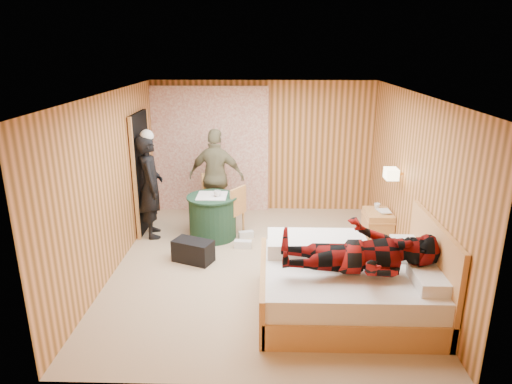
{
  "coord_description": "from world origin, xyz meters",
  "views": [
    {
      "loc": [
        0.11,
        -6.08,
        3.1
      ],
      "look_at": [
        -0.07,
        0.29,
        1.05
      ],
      "focal_mm": 32.0,
      "sensor_mm": 36.0,
      "label": 1
    }
  ],
  "objects_px": {
    "chair_far": "(215,195)",
    "chair_near": "(234,208)",
    "round_table": "(213,216)",
    "man_on_bed": "(361,241)",
    "man_at_table": "(216,177)",
    "bed": "(351,284)",
    "nightstand": "(377,227)",
    "duffel_bag": "(193,251)",
    "woman_standing": "(150,186)",
    "wall_lamp": "(391,174)"
  },
  "relations": [
    {
      "from": "wall_lamp",
      "to": "duffel_bag",
      "type": "relative_size",
      "value": 0.44
    },
    {
      "from": "wall_lamp",
      "to": "duffel_bag",
      "type": "distance_m",
      "value": 3.16
    },
    {
      "from": "wall_lamp",
      "to": "bed",
      "type": "xyz_separation_m",
      "value": [
        -0.8,
        -1.57,
        -0.97
      ]
    },
    {
      "from": "man_at_table",
      "to": "man_on_bed",
      "type": "relative_size",
      "value": 0.97
    },
    {
      "from": "woman_standing",
      "to": "man_on_bed",
      "type": "distance_m",
      "value": 3.88
    },
    {
      "from": "chair_near",
      "to": "man_on_bed",
      "type": "bearing_deg",
      "value": 66.41
    },
    {
      "from": "nightstand",
      "to": "round_table",
      "type": "relative_size",
      "value": 0.7
    },
    {
      "from": "nightstand",
      "to": "man_at_table",
      "type": "bearing_deg",
      "value": 161.25
    },
    {
      "from": "man_on_bed",
      "to": "bed",
      "type": "bearing_deg",
      "value": 97.45
    },
    {
      "from": "bed",
      "to": "woman_standing",
      "type": "relative_size",
      "value": 1.22
    },
    {
      "from": "bed",
      "to": "man_at_table",
      "type": "bearing_deg",
      "value": 124.11
    },
    {
      "from": "round_table",
      "to": "woman_standing",
      "type": "bearing_deg",
      "value": 176.73
    },
    {
      "from": "wall_lamp",
      "to": "man_on_bed",
      "type": "xyz_separation_m",
      "value": [
        -0.77,
        -1.8,
        -0.29
      ]
    },
    {
      "from": "chair_far",
      "to": "duffel_bag",
      "type": "distance_m",
      "value": 1.63
    },
    {
      "from": "woman_standing",
      "to": "man_at_table",
      "type": "bearing_deg",
      "value": -74.32
    },
    {
      "from": "man_at_table",
      "to": "duffel_bag",
      "type": "bearing_deg",
      "value": 93.23
    },
    {
      "from": "nightstand",
      "to": "man_on_bed",
      "type": "relative_size",
      "value": 0.33
    },
    {
      "from": "chair_far",
      "to": "man_on_bed",
      "type": "height_order",
      "value": "man_on_bed"
    },
    {
      "from": "woman_standing",
      "to": "nightstand",
      "type": "bearing_deg",
      "value": -110.52
    },
    {
      "from": "round_table",
      "to": "man_on_bed",
      "type": "xyz_separation_m",
      "value": [
        1.97,
        -2.39,
        0.63
      ]
    },
    {
      "from": "wall_lamp",
      "to": "chair_far",
      "type": "relative_size",
      "value": 0.28
    },
    {
      "from": "man_on_bed",
      "to": "woman_standing",
      "type": "bearing_deg",
      "value": 140.73
    },
    {
      "from": "woman_standing",
      "to": "chair_far",
      "type": "bearing_deg",
      "value": -75.23
    },
    {
      "from": "duffel_bag",
      "to": "wall_lamp",
      "type": "bearing_deg",
      "value": 29.07
    },
    {
      "from": "wall_lamp",
      "to": "man_on_bed",
      "type": "height_order",
      "value": "man_on_bed"
    },
    {
      "from": "nightstand",
      "to": "chair_far",
      "type": "distance_m",
      "value": 2.88
    },
    {
      "from": "chair_far",
      "to": "man_at_table",
      "type": "height_order",
      "value": "man_at_table"
    },
    {
      "from": "bed",
      "to": "chair_far",
      "type": "distance_m",
      "value": 3.45
    },
    {
      "from": "bed",
      "to": "duffel_bag",
      "type": "bearing_deg",
      "value": 149.68
    },
    {
      "from": "wall_lamp",
      "to": "man_on_bed",
      "type": "bearing_deg",
      "value": -113.22
    },
    {
      "from": "bed",
      "to": "duffel_bag",
      "type": "xyz_separation_m",
      "value": [
        -2.13,
        1.25,
        -0.17
      ]
    },
    {
      "from": "nightstand",
      "to": "man_at_table",
      "type": "relative_size",
      "value": 0.34
    },
    {
      "from": "duffel_bag",
      "to": "nightstand",
      "type": "bearing_deg",
      "value": 36.38
    },
    {
      "from": "round_table",
      "to": "woman_standing",
      "type": "height_order",
      "value": "woman_standing"
    },
    {
      "from": "round_table",
      "to": "man_on_bed",
      "type": "distance_m",
      "value": 3.16
    },
    {
      "from": "man_at_table",
      "to": "man_on_bed",
      "type": "height_order",
      "value": "man_on_bed"
    },
    {
      "from": "bed",
      "to": "nightstand",
      "type": "relative_size",
      "value": 3.63
    },
    {
      "from": "wall_lamp",
      "to": "chair_near",
      "type": "distance_m",
      "value": 2.61
    },
    {
      "from": "nightstand",
      "to": "chair_near",
      "type": "bearing_deg",
      "value": 173.17
    },
    {
      "from": "bed",
      "to": "woman_standing",
      "type": "height_order",
      "value": "woman_standing"
    },
    {
      "from": "chair_near",
      "to": "nightstand",
      "type": "bearing_deg",
      "value": 116.18
    },
    {
      "from": "wall_lamp",
      "to": "duffel_bag",
      "type": "height_order",
      "value": "wall_lamp"
    },
    {
      "from": "round_table",
      "to": "chair_near",
      "type": "bearing_deg",
      "value": 10.79
    },
    {
      "from": "round_table",
      "to": "chair_near",
      "type": "height_order",
      "value": "chair_near"
    },
    {
      "from": "chair_far",
      "to": "chair_near",
      "type": "xyz_separation_m",
      "value": [
        0.38,
        -0.59,
        -0.03
      ]
    },
    {
      "from": "wall_lamp",
      "to": "woman_standing",
      "type": "distance_m",
      "value": 3.85
    },
    {
      "from": "chair_near",
      "to": "round_table",
      "type": "bearing_deg",
      "value": -46.2
    },
    {
      "from": "bed",
      "to": "man_on_bed",
      "type": "xyz_separation_m",
      "value": [
        0.03,
        -0.23,
        0.67
      ]
    },
    {
      "from": "round_table",
      "to": "man_on_bed",
      "type": "bearing_deg",
      "value": -50.53
    },
    {
      "from": "wall_lamp",
      "to": "woman_standing",
      "type": "xyz_separation_m",
      "value": [
        -3.77,
        0.65,
        -0.43
      ]
    }
  ]
}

